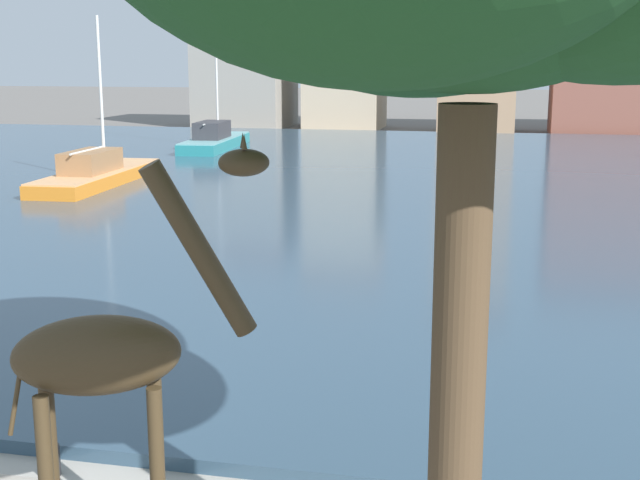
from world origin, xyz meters
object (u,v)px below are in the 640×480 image
giraffe_statue (112,363)px  mooring_bollard (50,465)px  sailboat_orange (105,175)px  sailboat_teal (218,142)px

giraffe_statue → mooring_bollard: giraffe_statue is taller
giraffe_statue → sailboat_orange: 26.50m
sailboat_teal → giraffe_statue: bearing=-72.4°
giraffe_statue → sailboat_orange: bearing=116.5°
giraffe_statue → sailboat_orange: (-11.82, 23.66, -1.66)m
mooring_bollard → giraffe_statue: bearing=-42.8°
giraffe_statue → sailboat_teal: size_ratio=0.44×
giraffe_statue → mooring_bollard: size_ratio=8.69×
giraffe_statue → sailboat_orange: sailboat_orange is taller
sailboat_teal → mooring_bollard: bearing=-74.1°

